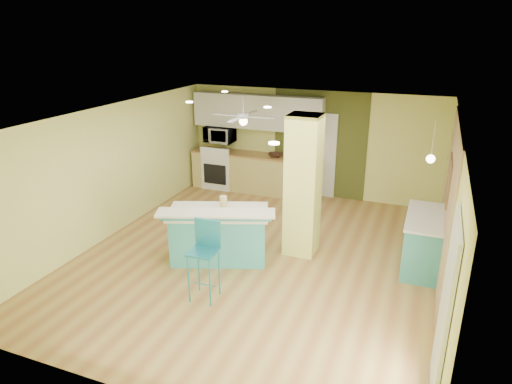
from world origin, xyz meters
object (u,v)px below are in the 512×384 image
bar_stool (205,247)px  canister (223,201)px  peninsula (219,233)px  fruit_bowl (275,155)px  side_counter (423,241)px

bar_stool → canister: 1.43m
peninsula → canister: (-0.01, 0.23, 0.51)m
canister → bar_stool: bearing=-75.6°
peninsula → fruit_bowl: peninsula is taller
peninsula → fruit_bowl: size_ratio=5.97×
peninsula → side_counter: peninsula is taller
side_counter → fruit_bowl: fruit_bowl is taller
fruit_bowl → canister: size_ratio=1.82×
bar_stool → side_counter: bar_stool is taller
side_counter → canister: bearing=-167.0°
bar_stool → fruit_bowl: (-0.52, 4.60, 0.17)m
fruit_bowl → bar_stool: bearing=-83.6°
fruit_bowl → canister: (0.16, -3.23, 0.01)m
peninsula → fruit_bowl: bearing=72.5°
peninsula → bar_stool: size_ratio=1.69×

